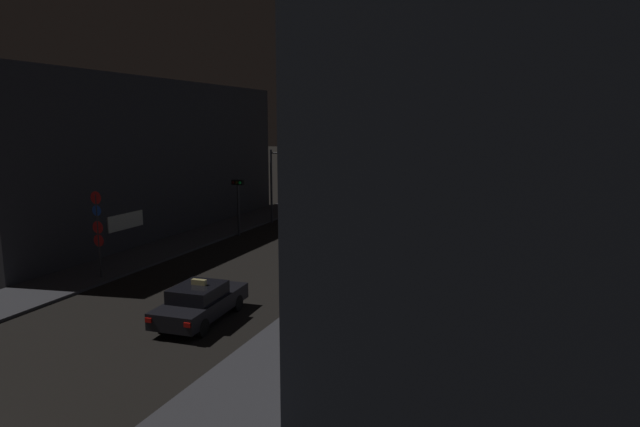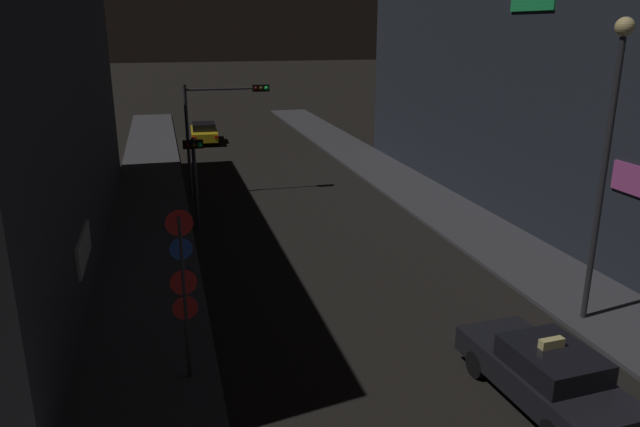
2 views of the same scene
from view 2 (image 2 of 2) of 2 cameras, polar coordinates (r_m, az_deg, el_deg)
name	(u,v)px [view 2 (image 2 of 2)]	position (r m, az deg, el deg)	size (l,w,h in m)	color
sidewalk_left	(150,206)	(28.88, -15.80, 0.71)	(3.39, 61.63, 0.12)	#424247
sidewalk_right	(410,188)	(31.30, 8.52, 2.44)	(3.39, 61.63, 0.12)	#424247
taxi	(546,374)	(14.43, 20.61, -14.04)	(2.10, 4.56, 1.62)	black
far_car	(204,132)	(44.37, -10.93, 7.57)	(1.96, 4.51, 1.42)	yellow
traffic_light_overhead	(218,116)	(29.29, -9.59, 9.07)	(4.04, 0.42, 5.43)	#2D2D33
traffic_light_left_kerb	(194,165)	(24.65, -11.82, 4.55)	(0.80, 0.42, 3.77)	#2D2D33
sign_pole_left	(183,283)	(13.87, -12.81, -6.46)	(0.60, 0.10, 4.09)	#2D2D33
street_lamp_near_block	(609,133)	(17.29, 25.73, 6.89)	(0.47, 0.47, 8.09)	#2D2D33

